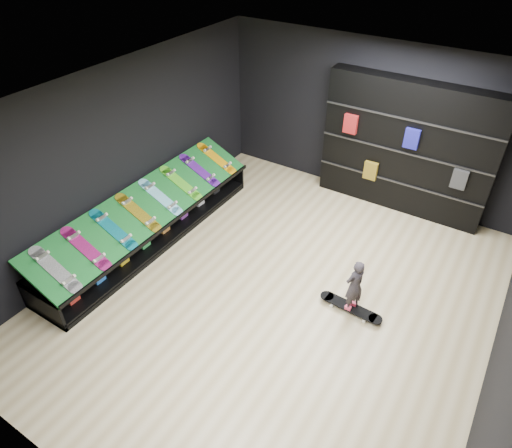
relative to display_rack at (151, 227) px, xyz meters
The scene contains 18 objects.
floor 2.56m from the display_rack, ahead, with size 6.00×7.00×0.01m, color beige.
ceiling 3.75m from the display_rack, ahead, with size 6.00×7.00×0.01m, color white.
wall_back 4.51m from the display_rack, 53.92° to the left, with size 6.00×0.02×3.00m, color black.
wall_front 4.51m from the display_rack, 53.92° to the right, with size 6.00×0.02×3.00m, color black.
wall_left 1.33m from the display_rack, behind, with size 0.02×7.00×3.00m, color black.
display_rack is the anchor object (origin of this frame).
turf_ramp 0.46m from the display_rack, ahead, with size 1.00×4.50×0.04m, color #0D551B.
back_shelving 4.77m from the display_rack, 45.28° to the left, with size 3.08×0.36×2.46m, color black.
floor_skateboard 3.67m from the display_rack, ahead, with size 0.98×0.22×0.09m, color black, non-canonical shape.
child 3.66m from the display_rack, ahead, with size 0.20×0.14×0.52m, color black.
display_board_0 1.96m from the display_rack, 88.11° to the right, with size 0.98×0.22×0.09m, color black, non-canonical shape.
display_board_1 1.44m from the display_rack, 87.36° to the right, with size 0.98×0.22×0.09m, color #E5198C, non-canonical shape.
display_board_2 0.95m from the display_rack, 85.60° to the right, with size 0.98×0.22×0.09m, color #0C8C99, non-canonical shape.
display_board_3 0.56m from the display_rack, 77.00° to the right, with size 0.98×0.22×0.09m, color yellow, non-canonical shape.
display_board_4 0.56m from the display_rack, 77.00° to the left, with size 0.98×0.22×0.09m, color #0CB2E5, non-canonical shape.
display_board_5 0.95m from the display_rack, 85.60° to the left, with size 0.98×0.22×0.09m, color green, non-canonical shape.
display_board_6 1.44m from the display_rack, 87.36° to the left, with size 0.98×0.22×0.09m, color purple, non-canonical shape.
display_board_7 1.96m from the display_rack, 88.11° to the left, with size 0.98×0.22×0.09m, color yellow, non-canonical shape.
Camera 1 is at (2.40, -4.39, 5.05)m, focal length 32.00 mm.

